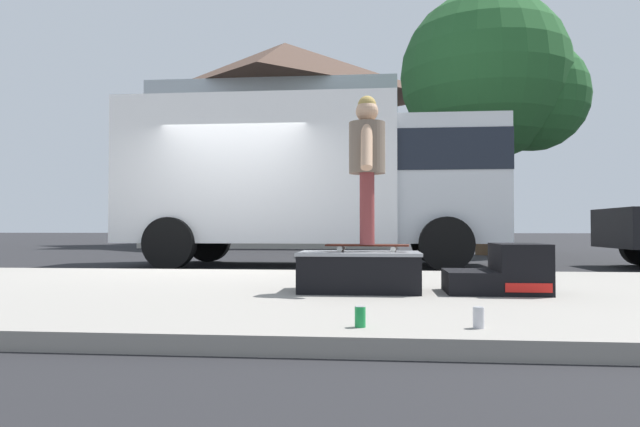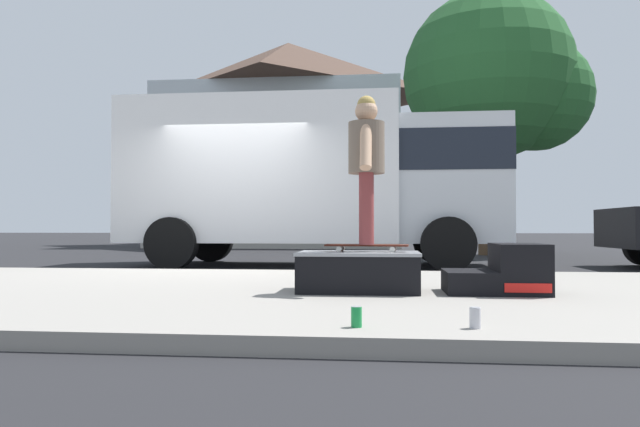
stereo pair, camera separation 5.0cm
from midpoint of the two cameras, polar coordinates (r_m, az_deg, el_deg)
name	(u,v)px [view 2 (the right image)]	position (r m, az deg, el deg)	size (l,w,h in m)	color
ground_plane	(217,275)	(9.05, -9.86, -5.93)	(140.00, 140.00, 0.00)	black
sidewalk_slab	(134,293)	(6.22, -17.54, -7.39)	(50.00, 5.00, 0.12)	gray
skate_box	(359,270)	(5.48, 4.07, -5.57)	(1.13, 0.69, 0.37)	black
kicker_ramp	(504,273)	(5.59, 17.79, -5.54)	(0.89, 0.65, 0.45)	black
skateboard	(367,246)	(5.52, 4.85, -3.17)	(0.79, 0.27, 0.07)	#4C1E14
skater_kid	(366,157)	(5.56, 4.83, 5.56)	(0.34, 0.73, 1.41)	brown
soda_can	(475,318)	(3.62, 15.34, -9.83)	(0.07, 0.07, 0.13)	silver
soda_can_b	(356,317)	(3.55, 4.01, -10.06)	(0.07, 0.07, 0.13)	#198C3F
box_truck	(316,176)	(10.99, -0.31, 3.73)	(6.91, 2.63, 3.05)	white
street_tree_main	(498,81)	(16.46, 17.15, 12.28)	(4.90, 4.46, 6.97)	brown
house_behind	(288,142)	(24.16, -3.12, 6.99)	(9.54, 8.23, 8.40)	silver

